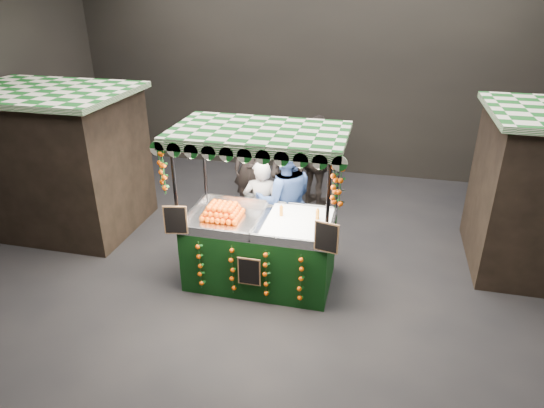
# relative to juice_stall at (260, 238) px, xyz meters

# --- Properties ---
(ground) EXTENTS (12.00, 12.00, 0.00)m
(ground) POSITION_rel_juice_stall_xyz_m (0.26, 0.03, -0.76)
(ground) COLOR black
(ground) RESTS_ON ground
(market_hall) EXTENTS (12.10, 10.10, 5.05)m
(market_hall) POSITION_rel_juice_stall_xyz_m (0.26, 0.03, 2.62)
(market_hall) COLOR black
(market_hall) RESTS_ON ground
(neighbour_stall_left) EXTENTS (3.00, 2.20, 2.60)m
(neighbour_stall_left) POSITION_rel_juice_stall_xyz_m (-4.14, 1.03, 0.54)
(neighbour_stall_left) COLOR black
(neighbour_stall_left) RESTS_ON ground
(juice_stall) EXTENTS (2.54, 1.49, 2.46)m
(juice_stall) POSITION_rel_juice_stall_xyz_m (0.00, 0.00, 0.00)
(juice_stall) COLOR black
(juice_stall) RESTS_ON ground
(vendor_grey) EXTENTS (0.68, 0.50, 1.69)m
(vendor_grey) POSITION_rel_juice_stall_xyz_m (-0.20, 0.85, 0.08)
(vendor_grey) COLOR gray
(vendor_grey) RESTS_ON ground
(vendor_blue) EXTENTS (1.19, 1.05, 2.05)m
(vendor_blue) POSITION_rel_juice_stall_xyz_m (0.19, 0.87, 0.26)
(vendor_blue) COLOR navy
(vendor_blue) RESTS_ON ground
(shopper_0) EXTENTS (0.72, 0.57, 1.72)m
(shopper_0) POSITION_rel_juice_stall_xyz_m (-0.90, 2.57, 0.10)
(shopper_0) COLOR #2D2625
(shopper_0) RESTS_ON ground
(shopper_1) EXTENTS (1.09, 1.06, 1.78)m
(shopper_1) POSITION_rel_juice_stall_xyz_m (-0.10, 2.61, 0.12)
(shopper_1) COLOR black
(shopper_1) RESTS_ON ground
(shopper_2) EXTENTS (1.21, 0.93, 1.91)m
(shopper_2) POSITION_rel_juice_stall_xyz_m (0.40, 3.02, 0.19)
(shopper_2) COLOR #282320
(shopper_2) RESTS_ON ground
(shopper_3) EXTENTS (0.96, 1.17, 1.57)m
(shopper_3) POSITION_rel_juice_stall_xyz_m (-0.26, 3.42, 0.02)
(shopper_3) COLOR #292421
(shopper_3) RESTS_ON ground
(shopper_4) EXTENTS (1.05, 0.79, 1.94)m
(shopper_4) POSITION_rel_juice_stall_xyz_m (-3.95, 2.76, 0.21)
(shopper_4) COLOR #292321
(shopper_4) RESTS_ON ground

